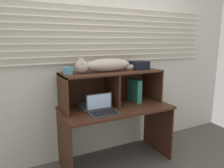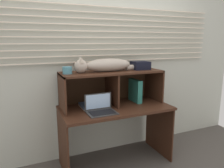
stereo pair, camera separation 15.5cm
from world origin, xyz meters
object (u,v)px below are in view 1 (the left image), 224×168
at_px(laptop, 102,109).
at_px(storage_box, 139,65).
at_px(cat, 105,65).
at_px(small_basket, 68,71).
at_px(binder_upright, 134,90).
at_px(book_stack, 89,106).

distance_m(laptop, storage_box, 0.78).
distance_m(cat, laptop, 0.52).
bearing_deg(cat, small_basket, 180.00).
xyz_separation_m(cat, storage_box, (0.48, 0.00, -0.02)).
bearing_deg(cat, binder_upright, 0.00).
height_order(laptop, storage_box, storage_box).
distance_m(book_stack, storage_box, 0.83).
height_order(book_stack, storage_box, storage_box).
bearing_deg(book_stack, cat, 0.78).
bearing_deg(storage_box, binder_upright, 180.00).
bearing_deg(laptop, book_stack, 110.31).
relative_size(cat, storage_box, 4.52).
height_order(book_stack, small_basket, small_basket).
bearing_deg(binder_upright, laptop, -158.67).
bearing_deg(storage_box, book_stack, -179.75).
bearing_deg(binder_upright, small_basket, 180.00).
distance_m(small_basket, storage_box, 0.92).
bearing_deg(cat, storage_box, 0.00).
bearing_deg(storage_box, cat, 180.00).
height_order(binder_upright, small_basket, small_basket).
bearing_deg(small_basket, binder_upright, 0.00).
height_order(binder_upright, storage_box, storage_box).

